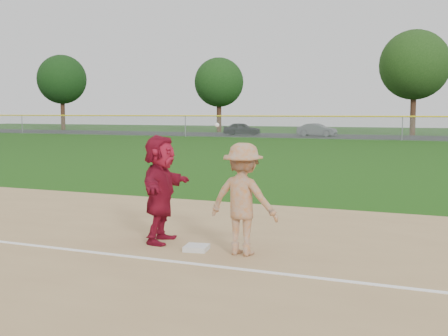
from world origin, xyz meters
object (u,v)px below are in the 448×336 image
at_px(car_mid, 317,130).
at_px(base_runner, 160,189).
at_px(car_left, 242,129).
at_px(first_base, 197,248).

bearing_deg(car_mid, base_runner, -168.07).
relative_size(car_left, car_mid, 1.00).
bearing_deg(base_runner, first_base, -119.18).
distance_m(base_runner, car_mid, 45.68).
bearing_deg(first_base, base_runner, 159.72).
relative_size(base_runner, car_mid, 0.52).
bearing_deg(car_mid, first_base, -167.07).
height_order(car_left, car_mid, car_left).
distance_m(first_base, car_mid, 46.15).
xyz_separation_m(base_runner, car_left, (-15.28, 44.67, -0.35)).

